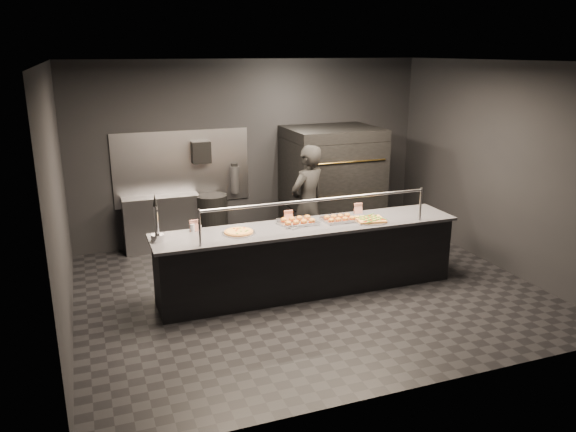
% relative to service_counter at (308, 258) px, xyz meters
% --- Properties ---
extents(room, '(6.04, 6.00, 3.00)m').
position_rel_service_counter_xyz_m(room, '(-0.02, 0.05, 1.03)').
color(room, black).
rests_on(room, ground).
extents(service_counter, '(4.10, 0.78, 1.37)m').
position_rel_service_counter_xyz_m(service_counter, '(0.00, 0.00, 0.00)').
color(service_counter, black).
rests_on(service_counter, ground).
extents(pizza_oven, '(1.50, 1.23, 1.91)m').
position_rel_service_counter_xyz_m(pizza_oven, '(1.20, 1.90, 0.50)').
color(pizza_oven, black).
rests_on(pizza_oven, ground).
extents(prep_shelf, '(1.20, 0.35, 0.90)m').
position_rel_service_counter_xyz_m(prep_shelf, '(-1.60, 2.32, -0.01)').
color(prep_shelf, '#99999E').
rests_on(prep_shelf, ground).
extents(towel_dispenser, '(0.30, 0.20, 0.35)m').
position_rel_service_counter_xyz_m(towel_dispenser, '(-0.90, 2.39, 1.09)').
color(towel_dispenser, black).
rests_on(towel_dispenser, room).
extents(fire_extinguisher, '(0.14, 0.14, 0.51)m').
position_rel_service_counter_xyz_m(fire_extinguisher, '(-0.35, 2.40, 0.60)').
color(fire_extinguisher, '#B2B2B7').
rests_on(fire_extinguisher, room).
extents(beer_tap, '(0.15, 0.22, 0.59)m').
position_rel_service_counter_xyz_m(beer_tap, '(-1.95, 0.04, 0.62)').
color(beer_tap, silver).
rests_on(beer_tap, service_counter).
extents(round_pizza, '(0.42, 0.42, 0.03)m').
position_rel_service_counter_xyz_m(round_pizza, '(-0.95, 0.00, 0.47)').
color(round_pizza, silver).
rests_on(round_pizza, service_counter).
extents(slider_tray_a, '(0.58, 0.50, 0.08)m').
position_rel_service_counter_xyz_m(slider_tray_a, '(-0.10, 0.13, 0.49)').
color(slider_tray_a, silver).
rests_on(slider_tray_a, service_counter).
extents(slider_tray_b, '(0.48, 0.38, 0.07)m').
position_rel_service_counter_xyz_m(slider_tray_b, '(0.47, 0.05, 0.48)').
color(slider_tray_b, silver).
rests_on(slider_tray_b, service_counter).
extents(square_pizza, '(0.47, 0.47, 0.05)m').
position_rel_service_counter_xyz_m(square_pizza, '(0.85, -0.11, 0.47)').
color(square_pizza, silver).
rests_on(square_pizza, service_counter).
extents(condiment_jar, '(0.15, 0.06, 0.10)m').
position_rel_service_counter_xyz_m(condiment_jar, '(-1.45, 0.27, 0.50)').
color(condiment_jar, silver).
rests_on(condiment_jar, service_counter).
extents(tent_cards, '(2.44, 0.04, 0.15)m').
position_rel_service_counter_xyz_m(tent_cards, '(-0.25, 0.28, 0.53)').
color(tent_cards, white).
rests_on(tent_cards, service_counter).
extents(trash_bin, '(0.52, 0.52, 0.87)m').
position_rel_service_counter_xyz_m(trash_bin, '(-0.80, 2.22, -0.03)').
color(trash_bin, black).
rests_on(trash_bin, ground).
extents(worker, '(0.78, 0.68, 1.80)m').
position_rel_service_counter_xyz_m(worker, '(0.41, 1.04, 0.44)').
color(worker, black).
rests_on(worker, ground).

